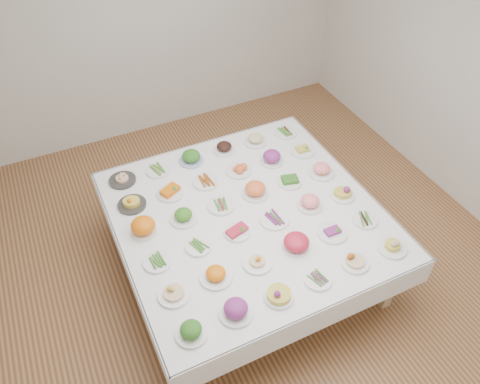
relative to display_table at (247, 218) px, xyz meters
name	(u,v)px	position (x,y,z in m)	size (l,w,h in m)	color
room_envelope	(246,95)	(0.07, 0.19, 1.15)	(5.02, 5.02, 2.81)	#9F6D42
display_table	(247,218)	(0.00, 0.00, 0.00)	(2.28, 2.28, 0.75)	white
dish_0	(191,330)	(-0.88, -0.90, 0.13)	(0.24, 0.24, 0.13)	white
dish_1	(236,308)	(-0.53, -0.88, 0.14)	(0.28, 0.28, 0.15)	white
dish_2	(279,293)	(-0.18, -0.89, 0.13)	(0.22, 0.22, 0.14)	white
dish_3	(318,279)	(0.17, -0.89, 0.08)	(0.22, 0.22, 0.05)	white
dish_4	(356,259)	(0.52, -0.88, 0.13)	(0.22, 0.22, 0.13)	white
dish_5	(393,245)	(0.89, -0.88, 0.12)	(0.24, 0.24, 0.13)	white
dish_6	(173,291)	(-0.88, -0.54, 0.12)	(0.24, 0.24, 0.13)	white
dish_7	(216,273)	(-0.53, -0.53, 0.12)	(0.25, 0.25, 0.13)	white
dish_8	(257,260)	(-0.18, -0.54, 0.11)	(0.24, 0.24, 0.11)	white
dish_9	(296,242)	(0.18, -0.53, 0.13)	(0.25, 0.25, 0.14)	white
dish_10	(333,231)	(0.54, -0.53, 0.11)	(0.25, 0.25, 0.11)	white
dish_11	(365,219)	(0.88, -0.53, 0.09)	(0.22, 0.22, 0.05)	white
dish_12	(157,261)	(-0.90, -0.19, 0.09)	(0.23, 0.23, 0.05)	white
dish_13	(199,246)	(-0.54, -0.18, 0.09)	(0.22, 0.22, 0.05)	white
dish_14	(237,230)	(-0.19, -0.18, 0.11)	(0.22, 0.22, 0.11)	white
dish_15	(275,218)	(0.17, -0.18, 0.09)	(0.26, 0.26, 0.06)	white
dish_16	(310,202)	(0.54, -0.17, 0.12)	(0.22, 0.22, 0.12)	white
dish_17	(343,191)	(0.88, -0.19, 0.13)	(0.25, 0.24, 0.15)	white
dish_18	(143,227)	(-0.89, 0.18, 0.13)	(0.23, 0.23, 0.14)	white
dish_19	(183,216)	(-0.54, 0.17, 0.12)	(0.24, 0.24, 0.12)	white
dish_20	(221,205)	(-0.18, 0.17, 0.08)	(0.24, 0.24, 0.05)	white
dish_21	(255,188)	(0.17, 0.19, 0.14)	(0.28, 0.28, 0.15)	white
dish_22	(290,179)	(0.54, 0.19, 0.11)	(0.23, 0.23, 0.11)	white
dish_23	(322,168)	(0.88, 0.17, 0.14)	(0.26, 0.26, 0.15)	white
dish_24	(131,201)	(-0.90, 0.54, 0.12)	(0.25, 0.25, 0.13)	#302D2A
dish_25	(170,190)	(-0.53, 0.53, 0.11)	(0.25, 0.25, 0.11)	white
dish_26	(206,181)	(-0.18, 0.53, 0.09)	(0.25, 0.25, 0.06)	white
dish_27	(239,168)	(0.17, 0.54, 0.11)	(0.25, 0.25, 0.10)	white
dish_28	(272,157)	(0.53, 0.53, 0.13)	(0.23, 0.23, 0.14)	white
dish_29	(303,149)	(0.89, 0.54, 0.10)	(0.25, 0.25, 0.10)	white
dish_30	(122,177)	(-0.89, 0.89, 0.12)	(0.25, 0.25, 0.12)	#302D2A
dish_31	(158,170)	(-0.53, 0.88, 0.09)	(0.23, 0.23, 0.06)	white
dish_32	(191,156)	(-0.18, 0.88, 0.14)	(0.24, 0.24, 0.15)	#4C66B2
dish_33	(224,147)	(0.18, 0.89, 0.12)	(0.22, 0.22, 0.12)	white
dish_34	(256,138)	(0.53, 0.88, 0.13)	(0.24, 0.24, 0.13)	white
dish_35	(285,132)	(0.89, 0.88, 0.09)	(0.24, 0.24, 0.06)	white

